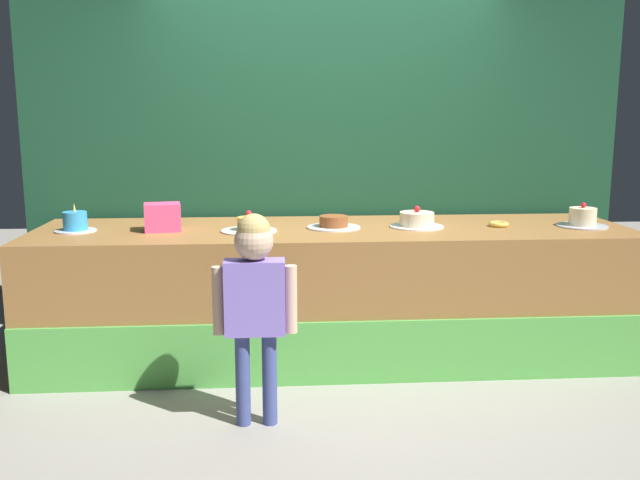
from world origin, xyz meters
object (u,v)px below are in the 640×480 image
(donut, at_px, (499,224))
(cake_far_left, at_px, (75,223))
(cake_right, at_px, (417,220))
(cake_far_right, at_px, (583,219))
(cake_left, at_px, (249,226))
(pink_box, at_px, (162,217))
(cake_center, at_px, (334,223))
(child_figure, at_px, (255,291))

(donut, xyz_separation_m, cake_far_left, (-2.76, 0.00, 0.04))
(cake_right, bearing_deg, cake_far_right, -3.01)
(cake_far_left, height_order, cake_left, cake_far_left)
(pink_box, distance_m, cake_left, 0.56)
(cake_center, bearing_deg, child_figure, -115.95)
(child_figure, height_order, cake_far_left, child_figure)
(cake_far_left, xyz_separation_m, cake_right, (2.21, 0.01, -0.01))
(cake_left, height_order, cake_right, cake_right)
(pink_box, distance_m, donut, 2.21)
(child_figure, bearing_deg, cake_far_left, 138.76)
(donut, bearing_deg, child_figure, -147.78)
(pink_box, xyz_separation_m, cake_right, (1.66, 0.02, -0.04))
(cake_right, xyz_separation_m, cake_far_right, (1.10, -0.06, 0.01))
(child_figure, relative_size, cake_far_right, 3.40)
(donut, xyz_separation_m, cake_far_right, (0.55, -0.05, 0.04))
(donut, bearing_deg, cake_far_left, 179.93)
(child_figure, xyz_separation_m, pink_box, (-0.60, 1.00, 0.24))
(child_figure, xyz_separation_m, cake_far_right, (2.15, 0.96, 0.20))
(cake_far_left, relative_size, cake_center, 0.74)
(cake_far_left, relative_size, cake_far_right, 0.79)
(pink_box, relative_size, cake_center, 0.64)
(pink_box, bearing_deg, cake_left, -7.44)
(donut, xyz_separation_m, cake_left, (-1.66, -0.08, 0.02))
(pink_box, distance_m, cake_right, 1.66)
(donut, distance_m, cake_left, 1.66)
(child_figure, relative_size, cake_right, 3.16)
(cake_far_right, bearing_deg, pink_box, 179.21)
(cake_center, xyz_separation_m, cake_far_right, (1.66, -0.06, 0.02))
(donut, xyz_separation_m, cake_center, (-1.10, 0.02, 0.02))
(pink_box, xyz_separation_m, cake_far_left, (-0.55, 0.01, -0.03))
(cake_center, height_order, cake_far_right, cake_far_right)
(cake_left, bearing_deg, pink_box, 172.56)
(cake_right, height_order, cake_far_right, cake_far_right)
(child_figure, distance_m, cake_center, 1.15)
(child_figure, xyz_separation_m, cake_far_left, (-1.16, 1.01, 0.20))
(cake_left, height_order, cake_center, cake_left)
(cake_left, bearing_deg, child_figure, -86.76)
(cake_far_left, height_order, cake_right, cake_far_left)
(pink_box, height_order, cake_far_left, cake_far_left)
(cake_center, bearing_deg, donut, -0.80)
(cake_far_left, bearing_deg, donut, -0.07)
(pink_box, distance_m, cake_far_left, 0.55)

